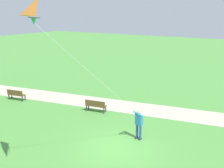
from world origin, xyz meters
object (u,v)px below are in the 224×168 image
object	(u,v)px
park_bench_near_walkway	(96,105)
flying_kite	(40,12)
park_bench_far_walkway	(16,94)
person_kite_flyer	(139,122)

from	to	relation	value
park_bench_near_walkway	flying_kite	bearing A→B (deg)	-157.97
park_bench_near_walkway	park_bench_far_walkway	bearing A→B (deg)	100.37
person_kite_flyer	park_bench_near_walkway	xyz separation A→B (m)	(2.02, 4.26, -0.54)
flying_kite	person_kite_flyer	bearing A→B (deg)	-12.94
flying_kite	park_bench_near_walkway	size ratio (longest dim) A/B	3.60
flying_kite	park_bench_far_walkway	bearing A→B (deg)	57.99
flying_kite	park_bench_near_walkway	bearing A→B (deg)	22.03
person_kite_flyer	park_bench_near_walkway	world-z (taller)	person_kite_flyer
park_bench_near_walkway	park_bench_far_walkway	world-z (taller)	same
person_kite_flyer	park_bench_far_walkway	world-z (taller)	person_kite_flyer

